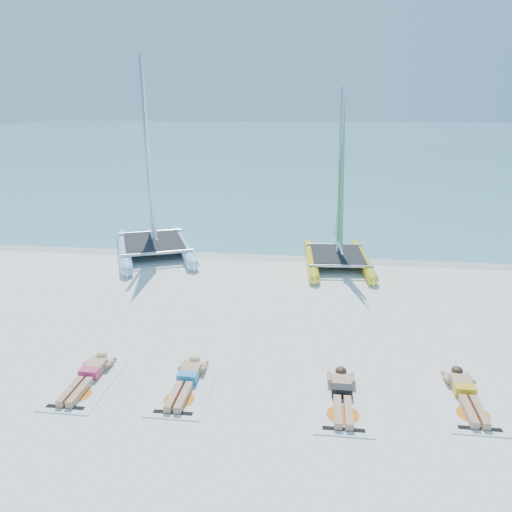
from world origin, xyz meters
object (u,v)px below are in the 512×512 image
Objects in this scene: towel_b at (184,389)px; sunbather_b at (187,379)px; sunbather_c at (342,392)px; towel_d at (467,403)px; sunbather_d at (465,392)px; sunbather_a at (89,374)px; towel_c at (342,404)px; catamaran_blue at (150,195)px; towel_a at (85,385)px; catamaran_yellow at (338,208)px.

sunbather_b reaches higher than towel_b.
sunbather_c is 2.24m from towel_d.
towel_b is at bearing -175.47° from sunbather_d.
towel_c is (4.85, -0.20, -0.11)m from sunbather_a.
sunbather_a is 0.93× the size of towel_b.
towel_c is at bearing -2.31° from sunbather_a.
towel_a is at bearing -103.58° from catamaran_blue.
sunbather_d is at bearing 12.57° from towel_c.
towel_c is 1.07× the size of sunbather_d.
catamaran_yellow reaches higher than towel_d.
sunbather_c is (4.85, 0.19, 0.11)m from towel_a.
towel_c and towel_d have the same top height.
towel_a is 4.85m from sunbather_c.
sunbather_a is 0.93× the size of towel_d.
sunbather_d is (0.00, 0.19, 0.11)m from towel_d.
towel_b is at bearing -177.97° from sunbather_c.
catamaran_blue is at bearing 100.01° from sunbather_a.
sunbather_c reaches higher than towel_b.
catamaran_yellow is at bearing 69.73° from sunbather_b.
sunbather_c is at bearing -76.31° from catamaran_blue.
sunbather_a is at bearing 177.69° from towel_c.
catamaran_yellow is 3.37× the size of sunbather_b.
catamaran_blue reaches higher than towel_d.
towel_b is at bearing -177.59° from towel_d.
catamaran_yellow is 8.59m from towel_d.
sunbather_d is at bearing 3.99° from towel_a.
sunbather_c and sunbather_d have the same top height.
towel_b is at bearing -114.04° from catamaran_yellow.
sunbather_b is (1.93, 0.28, 0.11)m from towel_a.
sunbather_d is (8.55, -8.07, -1.96)m from catamaran_blue.
catamaran_blue is 10.68m from sunbather_c.
sunbather_c is (0.00, 0.19, 0.11)m from towel_c.
towel_a is 1.95m from sunbather_b.
sunbather_b reaches higher than towel_c.
catamaran_yellow reaches higher than sunbather_a.
catamaran_blue is at bearing 136.67° from sunbather_d.
sunbather_a is (0.00, 0.19, 0.11)m from towel_a.
towel_a is (1.48, -8.56, -2.07)m from catamaran_blue.
sunbather_a is 4.85m from sunbather_c.
towel_b is at bearing 178.26° from towel_c.
sunbather_a is 1.00× the size of sunbather_b.
sunbather_c is at bearing -1.74° from sunbather_b.
sunbather_c is (2.92, -0.09, 0.00)m from sunbather_b.
catamaran_yellow is 9.04m from towel_b.
sunbather_b is at bearing 8.19° from towel_a.
sunbather_a is at bearing -179.11° from towel_d.
sunbather_d is (7.08, 0.30, 0.00)m from sunbather_a.
towel_a is at bearing 179.96° from towel_c.
sunbather_b is 0.93× the size of towel_c.
sunbather_c is at bearing -177.10° from towel_d.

